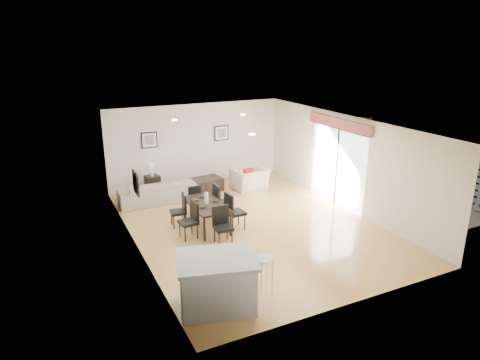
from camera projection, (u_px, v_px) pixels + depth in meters
name	position (u px, v px, depth m)	size (l,w,h in m)	color
ground	(251.00, 225.00, 11.33)	(8.00, 8.00, 0.00)	tan
wall_back	(197.00, 144.00, 14.34)	(6.00, 0.04, 2.70)	silver
wall_front	(356.00, 238.00, 7.49)	(6.00, 0.04, 2.70)	silver
wall_left	(133.00, 193.00, 9.67)	(0.04, 8.00, 2.70)	silver
wall_right	(345.00, 162.00, 12.16)	(0.04, 8.00, 2.70)	silver
ceiling	(252.00, 124.00, 10.50)	(6.00, 8.00, 0.02)	white
sofa	(158.00, 191.00, 12.85)	(2.33, 0.91, 0.68)	gray
armchair	(250.00, 179.00, 13.98)	(1.08, 0.94, 0.70)	beige
courtyard_plant_a	(426.00, 189.00, 13.08)	(0.59, 0.52, 0.66)	#2D5122
courtyard_plant_b	(388.00, 173.00, 14.67)	(0.38, 0.38, 0.68)	#2D5122
dining_table	(206.00, 206.00, 10.99)	(0.81, 1.61, 0.67)	black
dining_chair_wnear	(191.00, 218.00, 10.45)	(0.45, 0.45, 0.92)	black
dining_chair_wfar	(181.00, 208.00, 11.13)	(0.43, 0.43, 0.88)	black
dining_chair_enear	(233.00, 209.00, 10.89)	(0.46, 0.46, 0.98)	black
dining_chair_efar	(220.00, 199.00, 11.58)	(0.44, 0.44, 0.98)	black
dining_chair_head	(222.00, 223.00, 10.17)	(0.44, 0.44, 0.92)	black
dining_chair_foot	(194.00, 198.00, 11.88)	(0.42, 0.42, 0.86)	black
vase	(206.00, 195.00, 10.90)	(0.75, 1.17, 0.62)	white
coffee_table	(205.00, 185.00, 13.80)	(1.08, 0.65, 0.43)	black
side_table	(153.00, 184.00, 13.73)	(0.40, 0.40, 0.54)	black
table_lamp	(152.00, 168.00, 13.57)	(0.21, 0.21, 0.41)	white
cushion	(248.00, 174.00, 13.78)	(0.34, 0.11, 0.34)	maroon
kitchen_island	(217.00, 282.00, 7.69)	(1.64, 1.41, 0.98)	#BABABC
bar_stool	(264.00, 263.00, 8.04)	(0.35, 0.35, 0.76)	white
framed_print_back_left	(149.00, 140.00, 13.56)	(0.52, 0.04, 0.52)	black
framed_print_back_right	(221.00, 133.00, 14.59)	(0.52, 0.04, 0.52)	black
framed_print_left_wall	(136.00, 183.00, 9.42)	(0.04, 0.52, 0.52)	black
sliding_door	(338.00, 150.00, 12.30)	(0.12, 2.70, 2.57)	white
courtyard	(402.00, 157.00, 14.34)	(6.00, 6.00, 2.00)	gray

